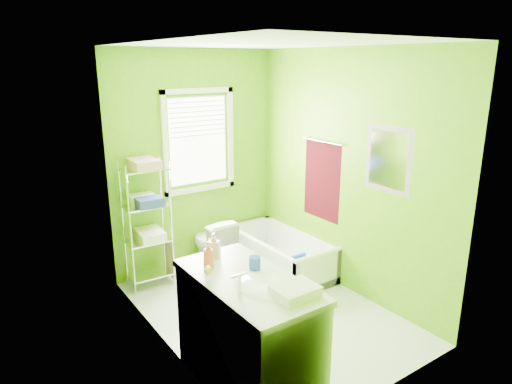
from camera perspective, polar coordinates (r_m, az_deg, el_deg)
ground at (r=4.80m, az=1.20°, el=-14.71°), size 2.90×2.90×0.00m
room_envelope at (r=4.22m, az=1.32°, el=3.64°), size 2.14×2.94×2.62m
window at (r=5.43m, az=-7.17°, el=7.02°), size 0.92×0.05×1.22m
door at (r=3.08m, az=-3.58°, el=-12.10°), size 0.09×0.80×2.00m
right_wall_decor at (r=4.93m, az=11.24°, el=2.43°), size 0.04×1.48×1.17m
bathtub at (r=5.59m, az=3.17°, el=-8.36°), size 0.66×1.41×0.46m
toilet at (r=5.53m, az=-5.49°, el=-6.50°), size 0.39×0.67×0.68m
vanity at (r=3.61m, az=-0.95°, el=-16.91°), size 0.63×1.23×1.14m
wire_shelf_unit at (r=5.12m, az=-13.34°, el=-2.28°), size 0.50×0.40×1.46m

